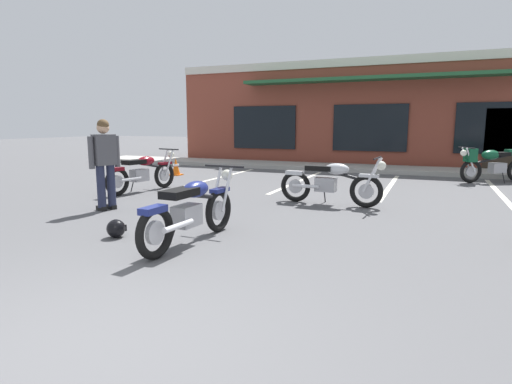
{
  "coord_description": "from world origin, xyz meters",
  "views": [
    {
      "loc": [
        2.17,
        -1.94,
        1.58
      ],
      "look_at": [
        -0.29,
        3.94,
        0.55
      ],
      "focal_mm": 29.41,
      "sensor_mm": 36.0,
      "label": 1
    }
  ],
  "objects_px": {
    "motorcycle_foreground_classic": "(191,210)",
    "motorcycle_black_cruiser": "(143,172)",
    "traffic_cone": "(176,167)",
    "person_in_shorts_foreground": "(105,159)",
    "helmet_on_pavement": "(116,228)",
    "motorcycle_red_sportbike": "(331,182)",
    "motorcycle_green_cafe_racer": "(491,163)"
  },
  "relations": [
    {
      "from": "motorcycle_foreground_classic",
      "to": "motorcycle_black_cruiser",
      "type": "height_order",
      "value": "same"
    },
    {
      "from": "motorcycle_foreground_classic",
      "to": "traffic_cone",
      "type": "xyz_separation_m",
      "value": [
        -4.47,
        6.38,
        -0.2
      ]
    },
    {
      "from": "person_in_shorts_foreground",
      "to": "traffic_cone",
      "type": "relative_size",
      "value": 3.16
    },
    {
      "from": "motorcycle_foreground_classic",
      "to": "helmet_on_pavement",
      "type": "distance_m",
      "value": 1.2
    },
    {
      "from": "motorcycle_black_cruiser",
      "to": "motorcycle_red_sportbike",
      "type": "bearing_deg",
      "value": 1.2
    },
    {
      "from": "motorcycle_green_cafe_racer",
      "to": "person_in_shorts_foreground",
      "type": "relative_size",
      "value": 1.11
    },
    {
      "from": "motorcycle_red_sportbike",
      "to": "motorcycle_green_cafe_racer",
      "type": "xyz_separation_m",
      "value": [
        3.32,
        4.86,
        0.07
      ]
    },
    {
      "from": "person_in_shorts_foreground",
      "to": "traffic_cone",
      "type": "height_order",
      "value": "person_in_shorts_foreground"
    },
    {
      "from": "motorcycle_black_cruiser",
      "to": "person_in_shorts_foreground",
      "type": "xyz_separation_m",
      "value": [
        0.74,
        -2.03,
        0.49
      ]
    },
    {
      "from": "person_in_shorts_foreground",
      "to": "traffic_cone",
      "type": "xyz_separation_m",
      "value": [
        -1.84,
        5.07,
        -0.69
      ]
    },
    {
      "from": "motorcycle_black_cruiser",
      "to": "person_in_shorts_foreground",
      "type": "relative_size",
      "value": 1.25
    },
    {
      "from": "traffic_cone",
      "to": "motorcycle_foreground_classic",
      "type": "bearing_deg",
      "value": -54.98
    },
    {
      "from": "motorcycle_red_sportbike",
      "to": "traffic_cone",
      "type": "distance_m",
      "value": 6.3
    },
    {
      "from": "helmet_on_pavement",
      "to": "traffic_cone",
      "type": "bearing_deg",
      "value": 116.97
    },
    {
      "from": "motorcycle_black_cruiser",
      "to": "helmet_on_pavement",
      "type": "xyz_separation_m",
      "value": [
        2.23,
        -3.5,
        -0.33
      ]
    },
    {
      "from": "motorcycle_foreground_classic",
      "to": "helmet_on_pavement",
      "type": "relative_size",
      "value": 8.11
    },
    {
      "from": "motorcycle_red_sportbike",
      "to": "motorcycle_green_cafe_racer",
      "type": "relative_size",
      "value": 1.14
    },
    {
      "from": "helmet_on_pavement",
      "to": "traffic_cone",
      "type": "xyz_separation_m",
      "value": [
        -3.33,
        6.54,
        0.13
      ]
    },
    {
      "from": "motorcycle_green_cafe_racer",
      "to": "helmet_on_pavement",
      "type": "height_order",
      "value": "motorcycle_green_cafe_racer"
    },
    {
      "from": "motorcycle_foreground_classic",
      "to": "person_in_shorts_foreground",
      "type": "height_order",
      "value": "person_in_shorts_foreground"
    },
    {
      "from": "motorcycle_foreground_classic",
      "to": "traffic_cone",
      "type": "relative_size",
      "value": 3.98
    },
    {
      "from": "motorcycle_red_sportbike",
      "to": "motorcycle_green_cafe_racer",
      "type": "distance_m",
      "value": 5.88
    },
    {
      "from": "motorcycle_foreground_classic",
      "to": "motorcycle_red_sportbike",
      "type": "relative_size",
      "value": 1.0
    },
    {
      "from": "motorcycle_foreground_classic",
      "to": "motorcycle_green_cafe_racer",
      "type": "relative_size",
      "value": 1.14
    },
    {
      "from": "helmet_on_pavement",
      "to": "traffic_cone",
      "type": "height_order",
      "value": "traffic_cone"
    },
    {
      "from": "motorcycle_green_cafe_racer",
      "to": "helmet_on_pavement",
      "type": "distance_m",
      "value": 10.12
    },
    {
      "from": "motorcycle_green_cafe_racer",
      "to": "motorcycle_black_cruiser",
      "type": "bearing_deg",
      "value": -147.54
    },
    {
      "from": "person_in_shorts_foreground",
      "to": "helmet_on_pavement",
      "type": "height_order",
      "value": "person_in_shorts_foreground"
    },
    {
      "from": "motorcycle_foreground_classic",
      "to": "motorcycle_black_cruiser",
      "type": "xyz_separation_m",
      "value": [
        -3.37,
        3.33,
        0.0
      ]
    },
    {
      "from": "motorcycle_foreground_classic",
      "to": "person_in_shorts_foreground",
      "type": "bearing_deg",
      "value": 153.61
    },
    {
      "from": "motorcycle_black_cruiser",
      "to": "motorcycle_green_cafe_racer",
      "type": "relative_size",
      "value": 1.13
    },
    {
      "from": "motorcycle_foreground_classic",
      "to": "motorcycle_green_cafe_racer",
      "type": "bearing_deg",
      "value": 61.96
    }
  ]
}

